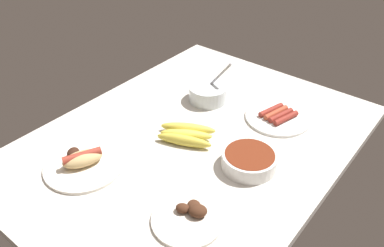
{
  "coord_description": "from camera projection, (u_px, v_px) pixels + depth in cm",
  "views": [
    {
      "loc": [
        -81.55,
        -65.21,
        80.58
      ],
      "look_at": [
        3.57,
        2.87,
        3.0
      ],
      "focal_mm": 37.24,
      "sensor_mm": 36.0,
      "label": 1
    }
  ],
  "objects": [
    {
      "name": "ground_plane",
      "position": [
        192.0,
        142.0,
        1.33
      ],
      "size": [
        120.0,
        90.0,
        3.0
      ],
      "primitive_type": "cube",
      "color": "silver"
    },
    {
      "name": "banana_bunch",
      "position": [
        186.0,
        134.0,
        1.31
      ],
      "size": [
        16.88,
        21.31,
        3.74
      ],
      "color": "gold",
      "rests_on": "ground_plane"
    },
    {
      "name": "plate_grilled_meat",
      "position": [
        189.0,
        217.0,
        1.03
      ],
      "size": [
        18.88,
        18.88,
        4.09
      ],
      "color": "white",
      "rests_on": "ground_plane"
    },
    {
      "name": "plate_sausages",
      "position": [
        278.0,
        117.0,
        1.41
      ],
      "size": [
        22.99,
        22.99,
        3.02
      ],
      "color": "white",
      "rests_on": "ground_plane"
    },
    {
      "name": "bowl_coleslaw",
      "position": [
        208.0,
        92.0,
        1.5
      ],
      "size": [
        14.42,
        14.42,
        15.61
      ],
      "color": "silver",
      "rests_on": "ground_plane"
    },
    {
      "name": "plate_hotdog_assembled",
      "position": [
        83.0,
        162.0,
        1.2
      ],
      "size": [
        24.03,
        24.03,
        5.61
      ],
      "color": "white",
      "rests_on": "ground_plane"
    },
    {
      "name": "bowl_chili",
      "position": [
        249.0,
        160.0,
        1.19
      ],
      "size": [
        16.64,
        16.64,
        4.95
      ],
      "color": "white",
      "rests_on": "ground_plane"
    }
  ]
}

